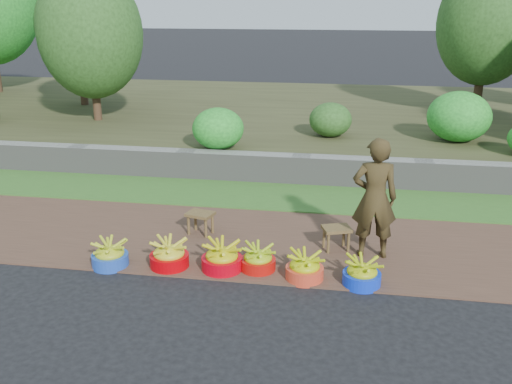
% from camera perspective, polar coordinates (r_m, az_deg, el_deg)
% --- Properties ---
extents(ground_plane, '(120.00, 120.00, 0.00)m').
position_cam_1_polar(ground_plane, '(7.08, 1.47, -9.31)').
color(ground_plane, black).
rests_on(ground_plane, ground).
extents(dirt_shoulder, '(80.00, 2.50, 0.02)m').
position_cam_1_polar(dirt_shoulder, '(8.19, 2.70, -5.17)').
color(dirt_shoulder, '#503628').
rests_on(dirt_shoulder, ground).
extents(grass_verge, '(80.00, 1.50, 0.04)m').
position_cam_1_polar(grass_verge, '(10.04, 4.06, -0.52)').
color(grass_verge, '#386B25').
rests_on(grass_verge, ground).
extents(retaining_wall, '(80.00, 0.35, 0.55)m').
position_cam_1_polar(retaining_wall, '(10.77, 4.54, 2.24)').
color(retaining_wall, gray).
rests_on(retaining_wall, ground).
extents(earth_bank, '(80.00, 10.00, 0.50)m').
position_cam_1_polar(earth_bank, '(15.52, 6.16, 7.24)').
color(earth_bank, '#3E3F22').
rests_on(earth_bank, ground).
extents(vegetation, '(34.13, 8.45, 4.87)m').
position_cam_1_polar(vegetation, '(15.73, -13.85, 16.41)').
color(vegetation, '#3F2B1B').
rests_on(vegetation, earth_bank).
extents(basin_a, '(0.48, 0.48, 0.36)m').
position_cam_1_polar(basin_a, '(7.71, -14.41, -6.13)').
color(basin_a, '#1F48B5').
rests_on(basin_a, ground).
extents(basin_b, '(0.51, 0.51, 0.38)m').
position_cam_1_polar(basin_b, '(7.53, -8.68, -6.28)').
color(basin_b, '#BC0007').
rests_on(basin_b, ground).
extents(basin_c, '(0.52, 0.52, 0.39)m').
position_cam_1_polar(basin_c, '(7.37, -3.43, -6.62)').
color(basin_c, '#C00010').
rests_on(basin_c, ground).
extents(basin_d, '(0.46, 0.46, 0.34)m').
position_cam_1_polar(basin_d, '(7.37, 0.20, -6.78)').
color(basin_d, '#B70E0A').
rests_on(basin_d, ground).
extents(basin_e, '(0.48, 0.48, 0.35)m').
position_cam_1_polar(basin_e, '(7.17, 4.89, -7.57)').
color(basin_e, red).
rests_on(basin_e, ground).
extents(basin_f, '(0.47, 0.47, 0.35)m').
position_cam_1_polar(basin_f, '(7.13, 10.55, -8.03)').
color(basin_f, '#0E33DA').
rests_on(basin_f, ground).
extents(stool_left, '(0.44, 0.38, 0.33)m').
position_cam_1_polar(stool_left, '(8.43, -5.59, -2.50)').
color(stool_left, brown).
rests_on(stool_left, dirt_shoulder).
extents(stool_right, '(0.45, 0.40, 0.33)m').
position_cam_1_polar(stool_right, '(7.95, 8.06, -3.96)').
color(stool_right, brown).
rests_on(stool_right, dirt_shoulder).
extents(vendor_woman, '(0.63, 0.44, 1.64)m').
position_cam_1_polar(vendor_woman, '(7.66, 11.77, -0.62)').
color(vendor_woman, black).
rests_on(vendor_woman, dirt_shoulder).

